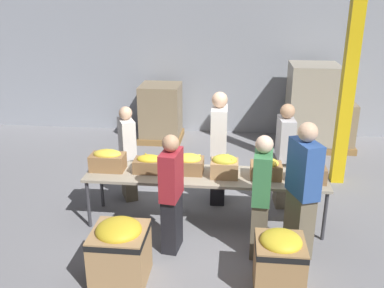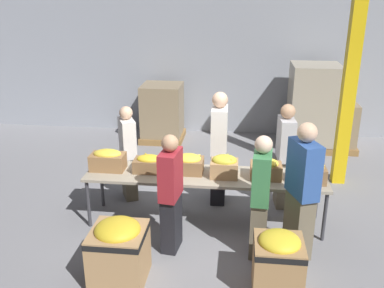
# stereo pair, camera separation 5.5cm
# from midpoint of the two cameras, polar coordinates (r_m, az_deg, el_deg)

# --- Properties ---
(ground_plane) EXTENTS (30.00, 30.00, 0.00)m
(ground_plane) POSITION_cam_midpoint_polar(r_m,az_deg,el_deg) (6.39, 1.47, -10.27)
(ground_plane) COLOR gray
(wall_back) EXTENTS (16.00, 0.08, 4.00)m
(wall_back) POSITION_cam_midpoint_polar(r_m,az_deg,el_deg) (9.79, 3.60, 12.91)
(wall_back) COLOR #9399A3
(wall_back) RESTS_ON ground_plane
(sorting_table) EXTENTS (3.38, 0.74, 0.76)m
(sorting_table) POSITION_cam_midpoint_polar(r_m,az_deg,el_deg) (6.06, 1.53, -4.47)
(sorting_table) COLOR #9E937F
(sorting_table) RESTS_ON ground_plane
(banana_box_0) EXTENTS (0.49, 0.30, 0.31)m
(banana_box_0) POSITION_cam_midpoint_polar(r_m,az_deg,el_deg) (6.26, -11.43, -2.08)
(banana_box_0) COLOR olive
(banana_box_0) RESTS_ON sorting_table
(banana_box_1) EXTENTS (0.44, 0.29, 0.25)m
(banana_box_1) POSITION_cam_midpoint_polar(r_m,az_deg,el_deg) (6.12, -5.93, -2.60)
(banana_box_1) COLOR olive
(banana_box_1) RESTS_ON sorting_table
(banana_box_2) EXTENTS (0.41, 0.33, 0.27)m
(banana_box_2) POSITION_cam_midpoint_polar(r_m,az_deg,el_deg) (6.05, -0.69, -2.59)
(banana_box_2) COLOR olive
(banana_box_2) RESTS_ON sorting_table
(banana_box_3) EXTENTS (0.38, 0.33, 0.31)m
(banana_box_3) POSITION_cam_midpoint_polar(r_m,az_deg,el_deg) (5.94, 4.10, -2.88)
(banana_box_3) COLOR tan
(banana_box_3) RESTS_ON sorting_table
(banana_box_4) EXTENTS (0.43, 0.32, 0.30)m
(banana_box_4) POSITION_cam_midpoint_polar(r_m,az_deg,el_deg) (5.97, 9.60, -3.17)
(banana_box_4) COLOR olive
(banana_box_4) RESTS_ON sorting_table
(banana_box_5) EXTENTS (0.43, 0.27, 0.28)m
(banana_box_5) POSITION_cam_midpoint_polar(r_m,az_deg,el_deg) (5.98, 15.17, -3.69)
(banana_box_5) COLOR olive
(banana_box_5) RESTS_ON sorting_table
(volunteer_0) EXTENTS (0.25, 0.48, 1.79)m
(volunteer_0) POSITION_cam_midpoint_polar(r_m,az_deg,el_deg) (6.62, 3.33, -0.64)
(volunteer_0) COLOR black
(volunteer_0) RESTS_ON ground_plane
(volunteer_1) EXTENTS (0.27, 0.45, 1.58)m
(volunteer_1) POSITION_cam_midpoint_polar(r_m,az_deg,el_deg) (5.43, -3.04, -6.73)
(volunteer_1) COLOR black
(volunteer_1) RESTS_ON ground_plane
(volunteer_2) EXTENTS (0.25, 0.45, 1.64)m
(volunteer_2) POSITION_cam_midpoint_polar(r_m,az_deg,el_deg) (6.66, 11.94, -1.60)
(volunteer_2) COLOR #6B604C
(volunteer_2) RESTS_ON ground_plane
(volunteer_3) EXTENTS (0.39, 0.53, 1.77)m
(volunteer_3) POSITION_cam_midpoint_polar(r_m,az_deg,el_deg) (5.45, 14.19, -6.15)
(volunteer_3) COLOR #6B604C
(volunteer_3) RESTS_ON ground_plane
(volunteer_4) EXTENTS (0.37, 0.46, 1.53)m
(volunteer_4) POSITION_cam_midpoint_polar(r_m,az_deg,el_deg) (6.83, -8.79, -1.31)
(volunteer_4) COLOR #6B604C
(volunteer_4) RESTS_ON ground_plane
(volunteer_5) EXTENTS (0.25, 0.45, 1.61)m
(volunteer_5) POSITION_cam_midpoint_polar(r_m,az_deg,el_deg) (5.38, 8.91, -7.06)
(volunteer_5) COLOR #6B604C
(volunteer_5) RESTS_ON ground_plane
(donation_bin_0) EXTENTS (0.62, 0.62, 0.78)m
(donation_bin_0) POSITION_cam_midpoint_polar(r_m,az_deg,el_deg) (5.12, -9.89, -13.69)
(donation_bin_0) COLOR tan
(donation_bin_0) RESTS_ON ground_plane
(donation_bin_1) EXTENTS (0.55, 0.55, 0.74)m
(donation_bin_1) POSITION_cam_midpoint_polar(r_m,az_deg,el_deg) (4.99, 11.26, -15.01)
(donation_bin_1) COLOR #A37A4C
(donation_bin_1) RESTS_ON ground_plane
(support_pillar) EXTENTS (0.21, 0.21, 4.00)m
(support_pillar) POSITION_cam_midpoint_polar(r_m,az_deg,el_deg) (7.47, 20.14, 9.45)
(support_pillar) COLOR yellow
(support_pillar) RESTS_ON ground_plane
(pallet_stack_0) EXTENTS (0.93, 0.93, 1.25)m
(pallet_stack_0) POSITION_cam_midpoint_polar(r_m,az_deg,el_deg) (9.50, -4.33, 4.14)
(pallet_stack_0) COLOR olive
(pallet_stack_0) RESTS_ON ground_plane
(pallet_stack_1) EXTENTS (1.14, 1.14, 1.01)m
(pallet_stack_1) POSITION_cam_midpoint_polar(r_m,az_deg,el_deg) (9.56, 17.21, 2.61)
(pallet_stack_1) COLOR olive
(pallet_stack_1) RESTS_ON ground_plane
(pallet_stack_2) EXTENTS (1.06, 1.06, 1.77)m
(pallet_stack_2) POSITION_cam_midpoint_polar(r_m,az_deg,el_deg) (9.33, 15.44, 4.79)
(pallet_stack_2) COLOR olive
(pallet_stack_2) RESTS_ON ground_plane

